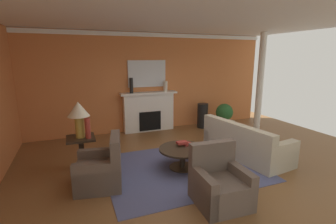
{
  "coord_description": "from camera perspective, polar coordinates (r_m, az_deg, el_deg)",
  "views": [
    {
      "loc": [
        -2.33,
        -4.43,
        2.33
      ],
      "look_at": [
        -0.18,
        1.06,
        1.0
      ],
      "focal_mm": 26.25,
      "sensor_mm": 36.0,
      "label": 1
    }
  ],
  "objects": [
    {
      "name": "area_rug",
      "position": [
        5.41,
        3.35,
        -12.75
      ],
      "size": [
        3.21,
        2.55,
        0.01
      ],
      "primitive_type": "cube",
      "color": "#4C517A",
      "rests_on": "ground_plane"
    },
    {
      "name": "column_white",
      "position": [
        8.37,
        20.59,
        6.42
      ],
      "size": [
        0.2,
        0.2,
        3.06
      ],
      "primitive_type": "cylinder",
      "color": "white",
      "rests_on": "ground_plane"
    },
    {
      "name": "vase_on_side_table",
      "position": [
        5.25,
        -18.13,
        -3.6
      ],
      "size": [
        0.11,
        0.11,
        0.43
      ],
      "primitive_type": "cylinder",
      "color": "#9E3328",
      "rests_on": "side_table"
    },
    {
      "name": "table_lamp",
      "position": [
        5.29,
        -20.06,
        -0.14
      ],
      "size": [
        0.44,
        0.44,
        0.75
      ],
      "color": "#B28E38",
      "rests_on": "side_table"
    },
    {
      "name": "armchair_facing_fireplace",
      "position": [
        4.21,
        11.87,
        -16.29
      ],
      "size": [
        0.84,
        0.84,
        0.95
      ],
      "color": "brown",
      "rests_on": "ground_plane"
    },
    {
      "name": "vase_mantel_right",
      "position": [
        7.82,
        -0.59,
        5.99
      ],
      "size": [
        0.13,
        0.13,
        0.33
      ],
      "primitive_type": "cylinder",
      "color": "beige",
      "rests_on": "fireplace"
    },
    {
      "name": "side_table",
      "position": [
        5.52,
        -19.41,
        -8.52
      ],
      "size": [
        0.56,
        0.56,
        0.7
      ],
      "color": "#2D2319",
      "rests_on": "ground_plane"
    },
    {
      "name": "book_red_cover",
      "position": [
        5.41,
        4.52,
        -7.41
      ],
      "size": [
        0.21,
        0.18,
        0.05
      ],
      "primitive_type": "cube",
      "rotation": [
        0.0,
        0.0,
        0.2
      ],
      "color": "maroon",
      "rests_on": "coffee_table"
    },
    {
      "name": "potted_plant",
      "position": [
        8.28,
        12.94,
        -0.46
      ],
      "size": [
        0.56,
        0.56,
        0.83
      ],
      "color": "#A8754C",
      "rests_on": "ground_plane"
    },
    {
      "name": "wall_fireplace",
      "position": [
        7.91,
        -4.21,
        6.87
      ],
      "size": [
        8.07,
        0.12,
        3.06
      ],
      "primitive_type": "cube",
      "color": "#CC723D",
      "rests_on": "ground_plane"
    },
    {
      "name": "ceiling_panel",
      "position": [
        5.33,
        5.08,
        20.89
      ],
      "size": [
        8.07,
        6.65,
        0.06
      ],
      "primitive_type": "cube",
      "color": "white"
    },
    {
      "name": "mantel_mirror",
      "position": [
        7.77,
        -4.89,
        8.86
      ],
      "size": [
        1.21,
        0.04,
        0.82
      ],
      "primitive_type": "cube",
      "color": "silver"
    },
    {
      "name": "fireplace",
      "position": [
        7.83,
        -4.47,
        -0.17
      ],
      "size": [
        1.8,
        0.35,
        1.25
      ],
      "color": "white",
      "rests_on": "ground_plane"
    },
    {
      "name": "book_art_folio",
      "position": [
        5.35,
        3.29,
        -7.09
      ],
      "size": [
        0.24,
        0.15,
        0.05
      ],
      "primitive_type": "cube",
      "rotation": [
        0.0,
        0.0,
        0.03
      ],
      "color": "maroon",
      "rests_on": "coffee_table"
    },
    {
      "name": "ground_plane",
      "position": [
        5.52,
        5.86,
        -12.31
      ],
      "size": [
        9.71,
        9.71,
        0.0
      ],
      "primitive_type": "plane",
      "color": "brown"
    },
    {
      "name": "coffee_table",
      "position": [
        5.28,
        3.4,
        -9.52
      ],
      "size": [
        1.0,
        1.0,
        0.45
      ],
      "color": "#2D2319",
      "rests_on": "ground_plane"
    },
    {
      "name": "crown_moulding",
      "position": [
        7.82,
        -4.21,
        17.45
      ],
      "size": [
        8.07,
        0.08,
        0.12
      ],
      "primitive_type": "cube",
      "color": "white"
    },
    {
      "name": "vase_tall_corner",
      "position": [
        8.29,
        8.02,
        -0.83
      ],
      "size": [
        0.35,
        0.35,
        0.82
      ],
      "primitive_type": "cylinder",
      "color": "black",
      "rests_on": "ground_plane"
    },
    {
      "name": "armchair_near_window",
      "position": [
        4.76,
        -15.26,
        -12.94
      ],
      "size": [
        0.93,
        0.93,
        0.95
      ],
      "color": "brown",
      "rests_on": "ground_plane"
    },
    {
      "name": "sofa",
      "position": [
        6.15,
        17.33,
        -7.18
      ],
      "size": [
        1.18,
        2.2,
        0.85
      ],
      "color": "#BCB299",
      "rests_on": "ground_plane"
    },
    {
      "name": "vase_mantel_left",
      "position": [
        7.49,
        -8.52,
        6.09
      ],
      "size": [
        0.11,
        0.11,
        0.46
      ],
      "primitive_type": "cylinder",
      "color": "black",
      "rests_on": "fireplace"
    }
  ]
}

